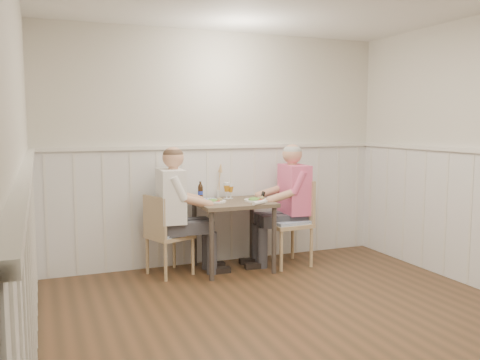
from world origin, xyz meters
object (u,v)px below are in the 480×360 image
Objects in this scene: beer_bottle at (200,192)px; chair_left at (165,232)px; grass_vase at (218,182)px; chair_right at (292,219)px; man_in_pink at (291,213)px; diner_cream at (175,221)px; dining_table at (233,211)px.

chair_left is at bearing -159.27° from beer_bottle.
chair_right is at bearing -25.82° from grass_vase.
chair_left is at bearing 175.73° from chair_right.
chair_right is at bearing -15.36° from beer_bottle.
man_in_pink reaches higher than chair_right.
grass_vase is (-0.76, 0.31, 0.35)m from man_in_pink.
man_in_pink is (1.43, -0.05, 0.12)m from chair_left.
man_in_pink reaches higher than chair_left.
chair_right is 0.70× the size of diner_cream.
diner_cream reaches higher than chair_right.
grass_vase reaches higher than dining_table.
beer_bottle reaches higher than chair_left.
chair_right is at bearing -4.23° from dining_table.
chair_left is at bearing -159.24° from grass_vase.
diner_cream reaches higher than beer_bottle.
man_in_pink is 1.33m from diner_cream.
beer_bottle is at bearing 20.73° from chair_left.
grass_vase is (0.57, 0.27, 0.36)m from diner_cream.
man_in_pink is (0.01, 0.05, 0.06)m from chair_right.
chair_right is 0.69× the size of man_in_pink.
dining_table is 0.70m from chair_right.
chair_right reaches higher than beer_bottle.
beer_bottle is at bearing 28.75° from diner_cream.
diner_cream is at bearing -154.43° from grass_vase.
beer_bottle reaches higher than dining_table.
beer_bottle is at bearing 167.73° from man_in_pink.
man_in_pink is at bearing -22.09° from grass_vase.
beer_bottle is 0.27m from grass_vase.
dining_table is 0.64m from diner_cream.
chair_right reaches higher than chair_left.
grass_vase is at bearing 157.91° from man_in_pink.
man_in_pink is at bearing -2.08° from chair_left.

